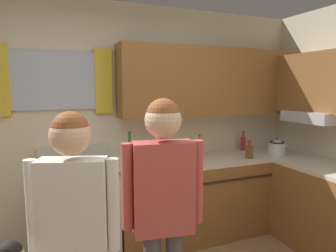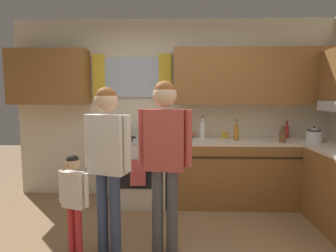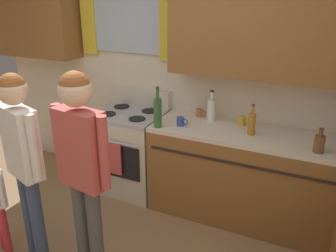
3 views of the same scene
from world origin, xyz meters
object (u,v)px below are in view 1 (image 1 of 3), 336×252
bottle_wine_green (130,157)px  bottle_sauce_red (243,143)px  cup_terracotta (142,156)px  mug_cobalt_blue (145,163)px  bottle_oil_amber (199,151)px  mug_mustard_yellow (182,154)px  bottle_milk_white (156,150)px  adult_in_plaid (163,197)px  stove_oven (79,214)px  adult_holding_child (74,220)px  stovetop_kettle (277,147)px  bottle_squat_brown (249,152)px

bottle_wine_green → bottle_sauce_red: size_ratio=1.60×
cup_terracotta → mug_cobalt_blue: 0.33m
bottle_oil_amber → mug_mustard_yellow: bottle_oil_amber is taller
bottle_milk_white → adult_in_plaid: bearing=-108.6°
mug_cobalt_blue → stove_oven: bearing=170.1°
adult_holding_child → adult_in_plaid: bearing=3.7°
bottle_sauce_red → adult_holding_child: 2.69m
mug_cobalt_blue → stovetop_kettle: 1.64m
bottle_squat_brown → cup_terracotta: (-1.16, 0.39, -0.04)m
bottle_oil_amber → bottle_squat_brown: bottle_oil_amber is taller
stove_oven → bottle_wine_green: (0.46, -0.24, 0.58)m
bottle_oil_amber → bottle_sauce_red: bearing=18.3°
bottle_oil_amber → mug_cobalt_blue: bottle_oil_amber is taller
bottle_oil_amber → mug_mustard_yellow: size_ratio=2.38×
mug_cobalt_blue → adult_in_plaid: (-0.26, -1.16, 0.09)m
bottle_wine_green → bottle_sauce_red: (1.62, 0.44, -0.06)m
bottle_milk_white → cup_terracotta: 0.18m
cup_terracotta → bottle_wine_green: bearing=-120.2°
bottle_oil_amber → adult_in_plaid: bearing=-126.8°
bottle_sauce_red → bottle_wine_green: bearing=-164.7°
cup_terracotta → stove_oven: bearing=-163.8°
adult_in_plaid → bottle_wine_green: bearing=86.0°
bottle_milk_white → cup_terracotta: (-0.14, 0.07, -0.08)m
mug_mustard_yellow → mug_cobalt_blue: mug_mustard_yellow is taller
adult_in_plaid → stovetop_kettle: bearing=30.2°
mug_mustard_yellow → mug_cobalt_blue: (-0.53, -0.26, -0.00)m
mug_mustard_yellow → stove_oven: bearing=-173.0°
bottle_sauce_red → stovetop_kettle: bottle_sauce_red is taller
bottle_squat_brown → adult_in_plaid: size_ratio=0.12×
bottle_squat_brown → bottle_wine_green: bearing=-177.9°
adult_holding_child → bottle_squat_brown: bearing=29.1°
bottle_milk_white → mug_mustard_yellow: size_ratio=2.60×
adult_in_plaid → bottle_oil_amber: bearing=53.2°
mug_cobalt_blue → adult_in_plaid: size_ratio=0.07×
bottle_wine_green → adult_in_plaid: bearing=-94.0°
bottle_oil_amber → stovetop_kettle: bearing=-7.1°
stovetop_kettle → mug_cobalt_blue: bearing=178.0°
bottle_oil_amber → stove_oven: bearing=177.9°
bottle_milk_white → bottle_oil_amber: bearing=-22.7°
bottle_milk_white → adult_holding_child: size_ratio=0.20×
stove_oven → stovetop_kettle: 2.35m
bottle_squat_brown → mug_mustard_yellow: size_ratio=1.71×
bottle_wine_green → stovetop_kettle: (1.83, 0.07, -0.06)m
bottle_wine_green → bottle_milk_white: bearing=42.8°
bottle_milk_white → adult_holding_child: adult_holding_child is taller
stove_oven → adult_in_plaid: 1.45m
adult_in_plaid → cup_terracotta: bearing=77.4°
adult_in_plaid → bottle_milk_white: bearing=71.4°
mug_mustard_yellow → stovetop_kettle: stovetop_kettle is taller
bottle_oil_amber → bottle_squat_brown: bearing=-13.4°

